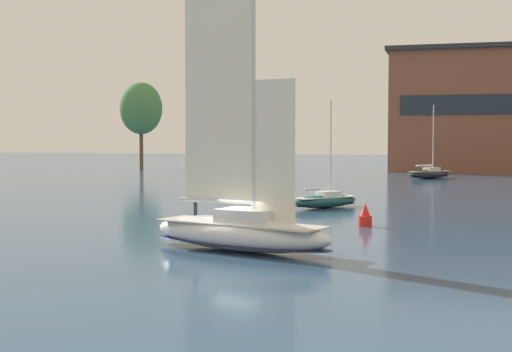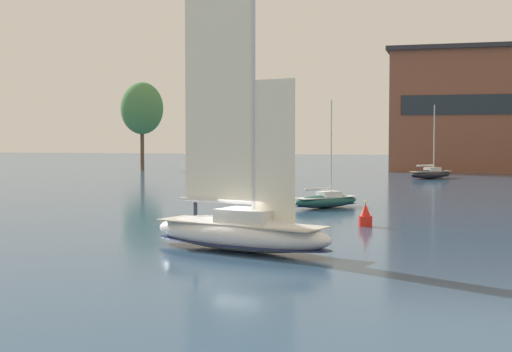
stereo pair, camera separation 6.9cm
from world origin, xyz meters
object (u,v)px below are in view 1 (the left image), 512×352
object	(u,v)px
tree_shore_center	(141,108)
sailboat_moored_far_slip	(430,174)
sailboat_moored_mid_channel	(326,200)
channel_buoy	(365,216)
sailboat_main	(240,228)

from	to	relation	value
tree_shore_center	sailboat_moored_far_slip	size ratio (longest dim) A/B	1.51
sailboat_moored_mid_channel	channel_buoy	bearing A→B (deg)	-68.24
sailboat_main	tree_shore_center	bearing A→B (deg)	117.60
sailboat_moored_mid_channel	sailboat_moored_far_slip	distance (m)	44.46
tree_shore_center	sailboat_moored_far_slip	world-z (taller)	tree_shore_center
sailboat_moored_far_slip	channel_buoy	xyz separation A→B (m)	(-2.31, -55.04, -0.06)
tree_shore_center	sailboat_main	size ratio (longest dim) A/B	1.08
tree_shore_center	sailboat_moored_far_slip	xyz separation A→B (m)	(49.44, -14.55, -9.97)
sailboat_main	sailboat_moored_mid_channel	xyz separation A→B (m)	(0.38, 22.48, -0.52)
tree_shore_center	sailboat_moored_mid_channel	bearing A→B (deg)	-53.87
tree_shore_center	channel_buoy	size ratio (longest dim) A/B	9.41
tree_shore_center	channel_buoy	xyz separation A→B (m)	(47.13, -69.59, -10.02)
sailboat_moored_mid_channel	channel_buoy	size ratio (longest dim) A/B	5.31
tree_shore_center	channel_buoy	distance (m)	84.64
tree_shore_center	channel_buoy	bearing A→B (deg)	-55.89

